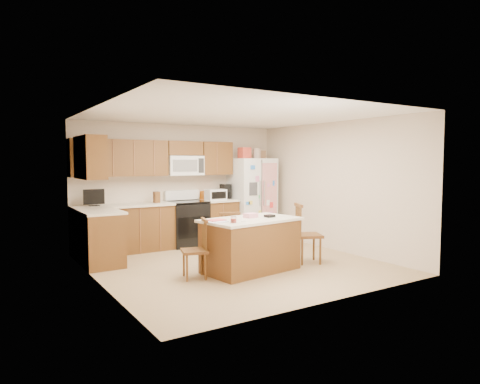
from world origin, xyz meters
TOP-DOWN VIEW (x-y plane):
  - ground at (0.00, 0.00)m, footprint 4.50×4.50m
  - room_shell at (0.00, 0.00)m, footprint 4.60×4.60m
  - cabinetry at (-0.98, 1.79)m, footprint 3.36×1.56m
  - stove at (0.00, 1.94)m, footprint 0.76×0.65m
  - refrigerator at (1.57, 1.87)m, footprint 0.90×0.79m
  - island at (-0.03, -0.48)m, footprint 1.64×1.10m
  - windsor_chair_left at (-0.96, -0.40)m, footprint 0.46×0.47m
  - windsor_chair_back at (-0.03, 0.22)m, footprint 0.47×0.46m
  - windsor_chair_right at (1.09, -0.53)m, footprint 0.56×0.57m

SIDE VIEW (x-z plane):
  - ground at x=0.00m, z-range 0.00..0.00m
  - windsor_chair_back at x=-0.03m, z-range -0.02..0.86m
  - windsor_chair_left at x=-0.96m, z-range -0.02..0.86m
  - island at x=-0.03m, z-range -0.04..0.89m
  - stove at x=0.00m, z-range -0.09..1.04m
  - windsor_chair_right at x=1.09m, z-range -0.03..0.99m
  - cabinetry at x=-0.98m, z-range -0.16..1.99m
  - refrigerator at x=1.57m, z-range -0.10..1.94m
  - room_shell at x=0.00m, z-range 0.18..2.70m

